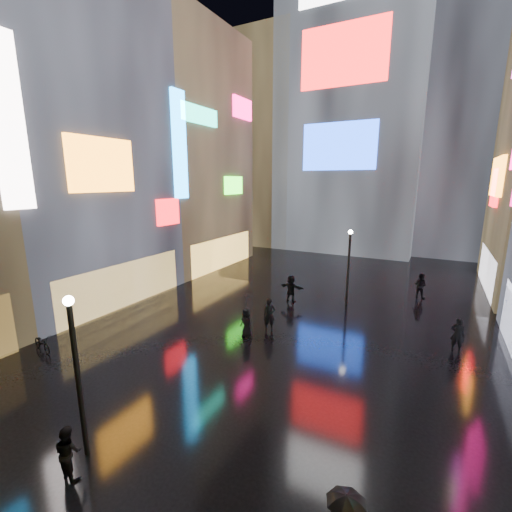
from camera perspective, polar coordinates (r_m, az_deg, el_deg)
The scene contains 17 objects.
ground at distance 24.09m, azimuth 9.01°, elevation -8.02°, with size 140.00×140.00×0.00m, color black.
building_left_mid at distance 28.01m, azimuth -29.74°, elevation 18.30°, with size 10.28×12.70×24.00m.
building_left_far at distance 35.96m, azimuth -12.72°, elevation 16.33°, with size 10.28×12.00×22.00m.
tower_main at distance 48.23m, azimuth 16.62°, elevation 27.17°, with size 16.00×14.20×42.00m.
tower_flank_right at distance 48.27m, azimuth 31.92°, elevation 20.98°, with size 12.00×12.00×34.00m, color black.
tower_flank_left at distance 48.53m, azimuth 2.01°, elevation 17.91°, with size 10.00×10.00×26.00m, color black.
lamp_near at distance 11.85m, azimuth -27.70°, elevation -16.27°, with size 0.30×0.30×5.20m.
lamp_far at distance 23.86m, azimuth 15.19°, elevation -1.12°, with size 0.30×0.30×5.20m.
pedestrian_1 at distance 12.45m, azimuth -28.81°, elevation -26.68°, with size 0.77×0.60×1.59m, color black.
pedestrian_4 at distance 18.96m, azimuth -1.58°, elevation -11.06°, with size 0.78×0.51×1.60m, color black.
pedestrian_5 at distance 24.22m, azimuth 5.86°, elevation -5.42°, with size 1.78×0.57×1.92m, color black.
pedestrian_6 at distance 19.66m, azimuth 2.22°, elevation -9.77°, with size 0.68×0.44×1.86m, color black.
pedestrian_7 at distance 27.68m, azimuth 25.70°, elevation -4.44°, with size 0.88×0.69×1.81m, color black.
umbrella_1 at distance 8.44m, azimuth 14.77°, elevation -35.52°, with size 0.76×0.76×0.67m, color black.
umbrella_2 at distance 18.50m, azimuth -1.61°, elevation -7.55°, with size 0.95×0.97×0.87m, color black.
bicycle at distance 20.62m, azimuth -32.07°, elevation -12.17°, with size 0.57×1.64×0.86m, color black.
pedestrian_8 at distance 20.15m, azimuth 30.56°, elevation -11.20°, with size 0.63×0.41×1.73m, color black.
Camera 1 is at (7.10, -1.45, 8.35)m, focal length 24.00 mm.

